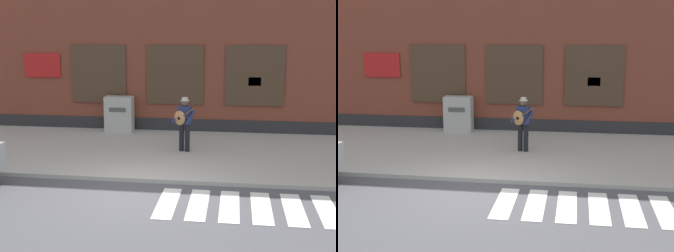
# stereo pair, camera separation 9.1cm
# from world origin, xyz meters

# --- Properties ---
(ground_plane) EXTENTS (160.00, 160.00, 0.00)m
(ground_plane) POSITION_xyz_m (0.00, 0.00, 0.00)
(ground_plane) COLOR #4C4C51
(sidewalk) EXTENTS (28.00, 5.92, 0.11)m
(sidewalk) POSITION_xyz_m (0.00, 3.82, 0.05)
(sidewalk) COLOR #ADAAA3
(sidewalk) RESTS_ON ground
(building_backdrop) EXTENTS (28.00, 4.06, 8.36)m
(building_backdrop) POSITION_xyz_m (-0.00, 8.77, 4.17)
(building_backdrop) COLOR brown
(building_backdrop) RESTS_ON ground
(crosswalk) EXTENTS (5.78, 1.90, 0.01)m
(crosswalk) POSITION_xyz_m (3.46, -0.45, 0.01)
(crosswalk) COLOR silver
(crosswalk) RESTS_ON ground
(busker) EXTENTS (0.72, 0.66, 1.65)m
(busker) POSITION_xyz_m (0.66, 3.73, 1.05)
(busker) COLOR black
(busker) RESTS_ON sidewalk
(utility_box) EXTENTS (1.01, 0.54, 1.29)m
(utility_box) POSITION_xyz_m (-1.98, 6.33, 0.75)
(utility_box) COLOR #ADADA8
(utility_box) RESTS_ON sidewalk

